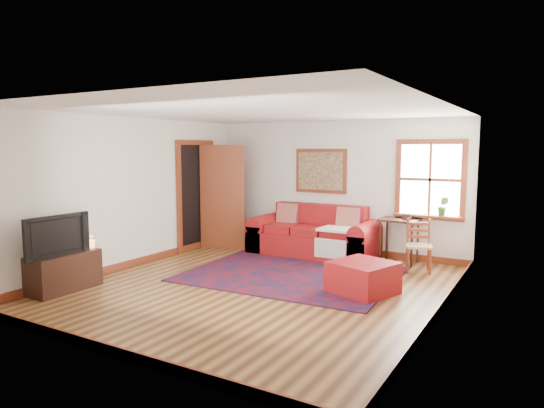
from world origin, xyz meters
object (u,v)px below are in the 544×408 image
Objects in this scene: side_table at (399,226)px; media_cabinet at (64,272)px; ladder_back_chair at (419,244)px; red_leather_sofa at (314,239)px; red_ottoman at (363,278)px.

media_cabinet is (-3.59, -4.00, -0.38)m from side_table.
side_table is 0.63m from ladder_back_chair.
ladder_back_chair is at bearing -43.72° from side_table.
red_leather_sofa is 2.00m from ladder_back_chair.
side_table reaches higher than red_ottoman.
red_ottoman is 0.99× the size of side_table.
side_table is at bearing 48.13° from media_cabinet.
red_ottoman is 0.79× the size of media_cabinet.
side_table is 0.80× the size of media_cabinet.
media_cabinet is (-4.02, -3.59, -0.19)m from ladder_back_chair.
red_leather_sofa is at bearing 62.03° from media_cabinet.
red_leather_sofa is at bearing 172.55° from ladder_back_chair.
media_cabinet is at bearing -133.12° from red_ottoman.
side_table is 0.91× the size of ladder_back_chair.
ladder_back_chair reaches higher than red_ottoman.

